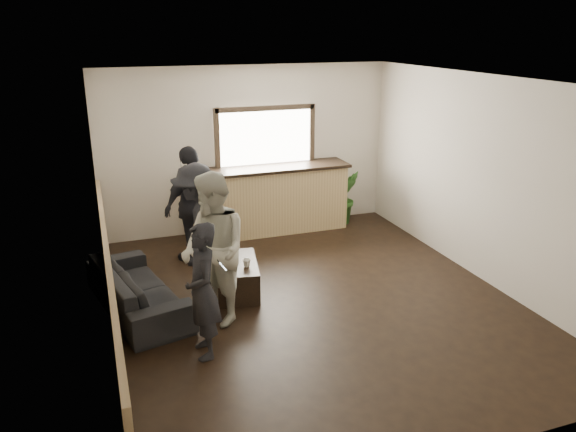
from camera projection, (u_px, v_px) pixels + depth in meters
name	position (u px, v px, depth m)	size (l,w,h in m)	color
ground	(313.00, 300.00, 7.30)	(5.00, 6.00, 0.01)	black
room_shell	(256.00, 198.00, 6.60)	(5.01, 6.01, 2.80)	silver
bar_counter	(270.00, 195.00, 9.60)	(2.70, 0.68, 2.13)	tan
sofa	(138.00, 288.00, 6.99)	(1.98, 0.77, 0.58)	black
coffee_table	(237.00, 277.00, 7.49)	(0.53, 0.96, 0.43)	black
cup_a	(232.00, 255.00, 7.53)	(0.12, 0.12, 0.09)	silver
cup_b	(247.00, 263.00, 7.27)	(0.11, 0.11, 0.10)	silver
potted_plant	(345.00, 197.00, 10.05)	(0.53, 0.43, 0.97)	#2D6623
person_a	(203.00, 291.00, 5.89)	(0.45, 0.55, 1.50)	black
person_b	(214.00, 250.00, 6.53)	(0.88, 1.02, 1.83)	beige
person_c	(198.00, 227.00, 7.42)	(0.96, 1.26, 1.72)	black
person_d	(193.00, 204.00, 8.34)	(1.10, 0.90, 1.75)	black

